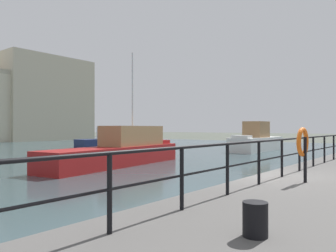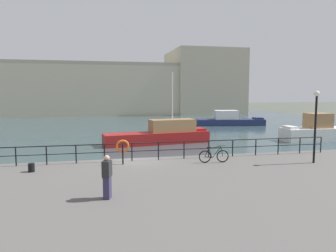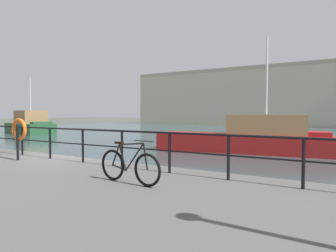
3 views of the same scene
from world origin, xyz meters
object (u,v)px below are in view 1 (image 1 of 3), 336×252
Objects in this scene: moored_green_narrowboat at (118,140)px; life_ring_stand at (303,144)px; mooring_bollard at (255,219)px; moored_small_launch at (122,150)px; moored_blue_motorboat at (256,141)px.

moored_green_narrowboat is 31.06m from life_ring_stand.
moored_green_narrowboat is at bearing 50.24° from mooring_bollard.
life_ring_stand is (-4.48, -11.40, 0.87)m from moored_small_launch.
moored_small_launch is 23.15× the size of mooring_bollard.
mooring_bollard is 4.83m from life_ring_stand.
mooring_bollard is (-22.07, -26.52, 0.21)m from moored_green_narrowboat.
moored_blue_motorboat is 22.57m from life_ring_stand.
mooring_bollard is at bearing -120.97° from moored_green_narrowboat.
mooring_bollard is at bearing -135.14° from moored_small_launch.
moored_blue_motorboat is 5.45× the size of life_ring_stand.
mooring_bollard is 0.31× the size of life_ring_stand.
moored_small_launch is 7.29× the size of life_ring_stand.
moored_blue_motorboat is at bearing -13.07° from moored_small_launch.
moored_small_launch reaches higher than moored_green_narrowboat.
mooring_bollard is at bearing -170.53° from life_ring_stand.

